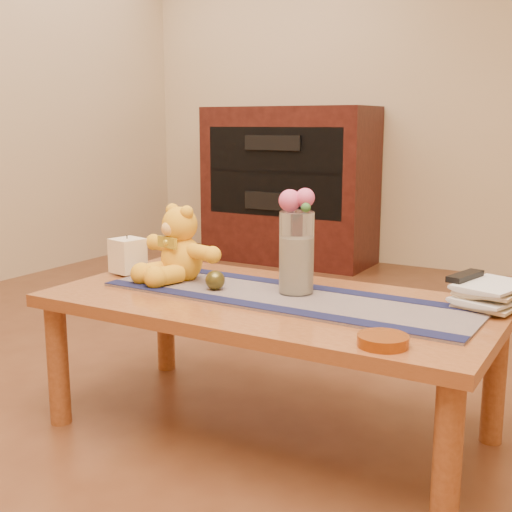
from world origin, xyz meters
The scene contains 32 objects.
floor centered at (0.00, 0.00, 0.00)m, with size 5.50×5.50×0.00m, color #542C18.
wall_back centered at (0.00, 2.75, 1.35)m, with size 5.50×5.50×0.00m, color tan.
coffee_table_top centered at (0.00, 0.00, 0.43)m, with size 1.40×0.70×0.04m, color brown.
table_leg_fl centered at (-0.64, -0.29, 0.21)m, with size 0.07×0.07×0.41m, color brown.
table_leg_fr centered at (0.64, -0.29, 0.21)m, with size 0.07×0.07×0.41m, color brown.
table_leg_bl centered at (-0.64, 0.29, 0.21)m, with size 0.07×0.07×0.41m, color brown.
table_leg_br centered at (0.64, 0.29, 0.21)m, with size 0.07×0.07×0.41m, color brown.
persian_runner centered at (0.04, 0.02, 0.45)m, with size 1.20×0.35×0.01m, color #171D40.
runner_border_near centered at (0.04, -0.12, 0.46)m, with size 1.20×0.06×0.00m, color #121537.
runner_border_far centered at (0.05, 0.17, 0.46)m, with size 1.20×0.06×0.00m, color #121537.
teddy_bear centered at (-0.38, 0.06, 0.58)m, with size 0.36×0.30×0.24m, color yellow, non-canonical shape.
pillar_candle centered at (-0.61, 0.04, 0.52)m, with size 0.10×0.10×0.12m, color #FFE7BB.
candle_wick centered at (-0.61, 0.04, 0.59)m, with size 0.00×0.00×0.01m, color black.
glass_vase centered at (0.05, 0.07, 0.59)m, with size 0.11×0.11×0.26m, color silver.
potpourri_fill centered at (0.05, 0.07, 0.55)m, with size 0.09×0.09×0.18m, color beige.
rose_left centered at (0.03, 0.06, 0.75)m, with size 0.07×0.07×0.07m, color #D94C7D.
rose_right centered at (0.08, 0.08, 0.76)m, with size 0.06×0.06×0.06m, color #D94C7D.
blue_flower_back centered at (0.06, 0.11, 0.75)m, with size 0.04×0.04×0.04m, color #4D66A8.
blue_flower_side centered at (0.02, 0.09, 0.74)m, with size 0.04×0.04×0.04m, color #4D66A8.
leaf_sprig centered at (0.09, 0.05, 0.74)m, with size 0.03×0.03×0.03m, color #33662D.
bronze_ball centered at (-0.19, -0.02, 0.49)m, with size 0.06×0.06×0.06m, color #4C4519.
book_bottom centered at (0.54, 0.25, 0.46)m, with size 0.17×0.22×0.02m, color beige.
book_lower centered at (0.55, 0.25, 0.48)m, with size 0.16×0.22×0.02m, color beige.
book_upper centered at (0.54, 0.26, 0.50)m, with size 0.17×0.22×0.02m, color beige.
book_top centered at (0.55, 0.25, 0.52)m, with size 0.16×0.22×0.02m, color beige.
tv_remote centered at (0.54, 0.24, 0.54)m, with size 0.04×0.16×0.02m, color black.
amber_dish centered at (0.46, -0.26, 0.46)m, with size 0.13×0.13×0.03m, color #BF5914.
media_cabinet centered at (-1.20, 2.48, 0.55)m, with size 1.20×0.50×1.10m, color black.
cabinet_cavity centered at (-1.20, 2.25, 0.66)m, with size 1.02×0.03×0.61m, color black.
cabinet_shelf centered at (-1.20, 2.33, 0.66)m, with size 1.02×0.20×0.03m, color black.
stereo_upper centered at (-1.20, 2.35, 0.86)m, with size 0.42×0.28×0.10m, color black.
stereo_lower centered at (-1.20, 2.35, 0.46)m, with size 0.42×0.28×0.12m, color black.
Camera 1 is at (0.97, -1.78, 0.99)m, focal length 46.80 mm.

